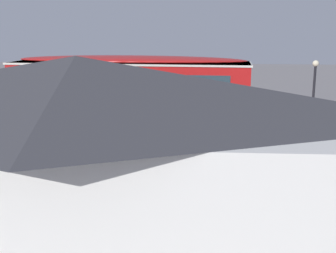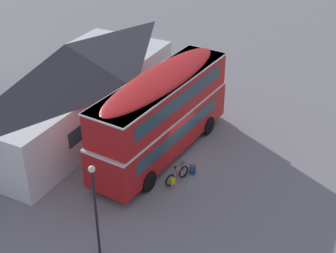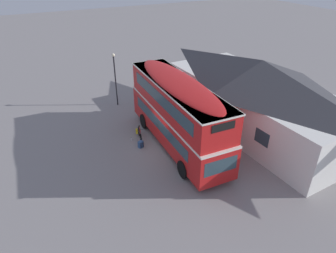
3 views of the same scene
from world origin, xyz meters
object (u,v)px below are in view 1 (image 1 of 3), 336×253
Objects in this scene: backpack_on_ground at (158,145)px; water_bottle_green_metal at (167,149)px; water_bottle_clear_plastic at (181,148)px; touring_bicycle at (180,146)px; street_lamp at (313,99)px; double_decker_bus at (131,106)px.

water_bottle_green_metal is (-0.46, 0.11, -0.17)m from backpack_on_ground.
water_bottle_green_metal is 1.05× the size of water_bottle_clear_plastic.
backpack_on_ground reaches higher than water_bottle_clear_plastic.
touring_bicycle is at bearing 88.42° from water_bottle_clear_plastic.
water_bottle_green_metal is at bearing -5.16° from street_lamp.
water_bottle_clear_plastic is 6.65m from street_lamp.
double_decker_bus reaches higher than water_bottle_clear_plastic.
touring_bicycle is 0.73m from water_bottle_green_metal.
water_bottle_green_metal is 0.76m from water_bottle_clear_plastic.
touring_bicycle is 0.36× the size of street_lamp.
backpack_on_ground is at bearing -5.69° from street_lamp.
double_decker_bus is 3.45m from backpack_on_ground.
water_bottle_green_metal is (-1.33, -2.24, -2.54)m from double_decker_bus.
water_bottle_clear_plastic is (-1.11, -0.28, -0.17)m from backpack_on_ground.
double_decker_bus is 46.14× the size of water_bottle_green_metal.
street_lamp is at bearing 176.69° from touring_bicycle.
double_decker_bus reaches higher than water_bottle_green_metal.
touring_bicycle reaches higher than water_bottle_clear_plastic.
water_bottle_clear_plastic is at bearing -165.91° from backpack_on_ground.
touring_bicycle is 6.49m from street_lamp.
water_bottle_green_metal reaches higher than water_bottle_clear_plastic.
water_bottle_clear_plastic is (-1.98, -2.63, -2.54)m from double_decker_bus.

